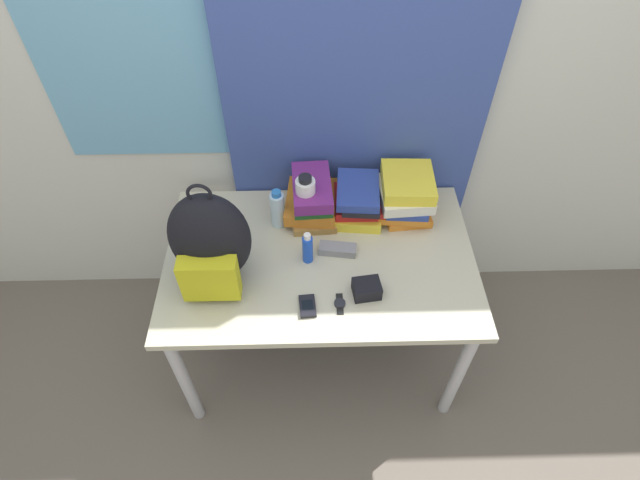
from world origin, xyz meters
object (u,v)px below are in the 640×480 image
at_px(book_stack_center, 358,201).
at_px(sunscreen_bottle, 308,248).
at_px(water_bottle, 278,209).
at_px(wristwatch, 340,304).
at_px(backpack, 210,242).
at_px(sports_bottle, 306,202).
at_px(cell_phone, 307,306).
at_px(camera_pouch, 367,289).
at_px(book_stack_left, 312,198).
at_px(book_stack_right, 406,195).
at_px(sunglasses_case, 338,249).

height_order(book_stack_center, sunscreen_bottle, book_stack_center).
xyz_separation_m(water_bottle, wristwatch, (0.24, -0.42, -0.08)).
distance_m(backpack, sunscreen_bottle, 0.38).
height_order(sports_bottle, cell_phone, sports_bottle).
bearing_deg(water_bottle, wristwatch, -60.32).
bearing_deg(wristwatch, water_bottle, 119.68).
relative_size(book_stack_center, sunscreen_bottle, 1.78).
relative_size(camera_pouch, wristwatch, 1.20).
distance_m(backpack, sports_bottle, 0.45).
bearing_deg(book_stack_left, camera_pouch, -65.40).
xyz_separation_m(book_stack_center, cell_phone, (-0.22, -0.49, -0.07)).
distance_m(book_stack_center, book_stack_right, 0.20).
bearing_deg(book_stack_center, wristwatch, -102.06).
xyz_separation_m(water_bottle, sunglasses_case, (0.24, -0.17, -0.07)).
relative_size(book_stack_left, camera_pouch, 2.58).
distance_m(sunscreen_bottle, wristwatch, 0.26).
bearing_deg(sunglasses_case, backpack, -167.26).
distance_m(book_stack_center, water_bottle, 0.35).
relative_size(sports_bottle, sunglasses_case, 1.66).
bearing_deg(sunscreen_bottle, cell_phone, -90.91).
xyz_separation_m(backpack, wristwatch, (0.47, -0.15, -0.19)).
bearing_deg(sunscreen_bottle, camera_pouch, -38.01).
distance_m(book_stack_center, camera_pouch, 0.43).
xyz_separation_m(sunscreen_bottle, camera_pouch, (0.22, -0.17, -0.04)).
xyz_separation_m(book_stack_center, book_stack_right, (0.20, 0.00, 0.03)).
bearing_deg(book_stack_right, book_stack_center, -179.35).
bearing_deg(backpack, wristwatch, -17.56).
bearing_deg(sunglasses_case, sunscreen_bottle, -163.03).
xyz_separation_m(book_stack_left, sunglasses_case, (0.10, -0.23, -0.07)).
relative_size(cell_phone, wristwatch, 1.06).
height_order(water_bottle, sunglasses_case, water_bottle).
relative_size(sunglasses_case, wristwatch, 1.67).
height_order(book_stack_left, wristwatch, book_stack_left).
distance_m(sports_bottle, camera_pouch, 0.45).
bearing_deg(sports_bottle, book_stack_left, 67.39).
relative_size(sports_bottle, camera_pouch, 2.32).
bearing_deg(book_stack_right, wristwatch, -122.08).
bearing_deg(sports_bottle, camera_pouch, -59.19).
relative_size(book_stack_right, sunglasses_case, 1.67).
relative_size(sunscreen_bottle, wristwatch, 1.59).
xyz_separation_m(book_stack_center, camera_pouch, (0.00, -0.43, -0.04)).
xyz_separation_m(cell_phone, sunglasses_case, (0.12, 0.27, 0.01)).
relative_size(water_bottle, camera_pouch, 1.67).
xyz_separation_m(book_stack_center, sports_bottle, (-0.22, -0.05, 0.05)).
height_order(book_stack_center, cell_phone, book_stack_center).
distance_m(camera_pouch, wristwatch, 0.12).
xyz_separation_m(backpack, water_bottle, (0.23, 0.27, -0.11)).
relative_size(backpack, wristwatch, 4.98).
relative_size(book_stack_center, cell_phone, 2.68).
distance_m(backpack, book_stack_right, 0.84).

